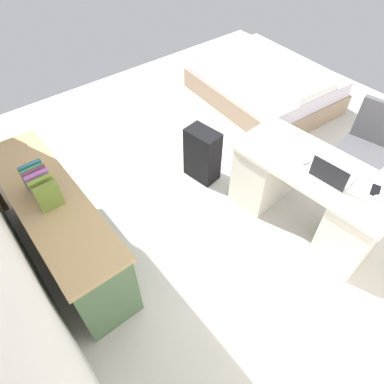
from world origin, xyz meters
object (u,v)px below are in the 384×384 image
credenza (61,226)px  cell_phone_near_laptop (375,190)px  bed (264,84)px  figurine_small (27,167)px  office_chair (363,153)px  computer_mouse (305,161)px  suitcase_black (202,155)px  desk (308,194)px  laptop (331,175)px

credenza → cell_phone_near_laptop: (-1.54, -2.07, 0.35)m
bed → figurine_small: size_ratio=18.12×
office_chair → cell_phone_near_laptop: office_chair is taller
bed → computer_mouse: bearing=140.2°
credenza → suitcase_black: credenza is taller
desk → office_chair: office_chair is taller
desk → cell_phone_near_laptop: bearing=-165.8°
bed → figurine_small: bearing=95.7°
credenza → office_chair: bearing=-111.4°
suitcase_black → laptop: bearing=-175.6°
cell_phone_near_laptop → figurine_small: figurine_small is taller
credenza → laptop: bearing=-123.3°
computer_mouse → cell_phone_near_laptop: (-0.57, -0.16, -0.01)m
cell_phone_near_laptop → figurine_small: 2.81m
office_chair → figurine_small: 3.19m
credenza → computer_mouse: 2.17m
credenza → laptop: 2.29m
suitcase_black → figurine_small: size_ratio=5.52×
desk → suitcase_black: 1.16m
bed → suitcase_black: (-0.66, 1.69, 0.06)m
suitcase_black → figurine_small: bearing=70.0°
bed → figurine_small: (-0.33, 3.29, 0.58)m
laptop → cell_phone_near_laptop: size_ratio=2.40×
bed → computer_mouse: 2.22m
figurine_small → desk: bearing=-126.3°
bed → cell_phone_near_laptop: (-2.23, 1.22, 0.49)m
computer_mouse → credenza: bearing=58.3°
figurine_small → suitcase_black: bearing=-101.8°
credenza → figurine_small: (0.36, 0.00, 0.44)m
desk → figurine_small: (1.43, 1.95, 0.44)m
suitcase_black → computer_mouse: 1.13m
credenza → bed: size_ratio=0.90×
desk → laptop: laptop is taller
suitcase_black → laptop: (-1.26, -0.28, 0.47)m
credenza → laptop: (-1.24, -1.88, 0.39)m
desk → credenza: 2.23m
credenza → figurine_small: figurine_small is taller
figurine_small → office_chair: bearing=-117.4°
computer_mouse → figurine_small: 2.32m
office_chair → laptop: (-0.14, 0.92, 0.35)m
computer_mouse → figurine_small: (1.33, 1.90, 0.08)m
cell_phone_near_laptop → credenza: bearing=33.0°
office_chair → bed: bearing=-15.0°
suitcase_black → cell_phone_near_laptop: size_ratio=4.46×
office_chair → cell_phone_near_laptop: size_ratio=6.91×
suitcase_black → laptop: size_ratio=1.86×
bed → office_chair: bearing=165.0°
suitcase_black → figurine_small: (0.33, 1.60, 0.52)m
office_chair → computer_mouse: bearing=82.2°
suitcase_black → figurine_small: figurine_small is taller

